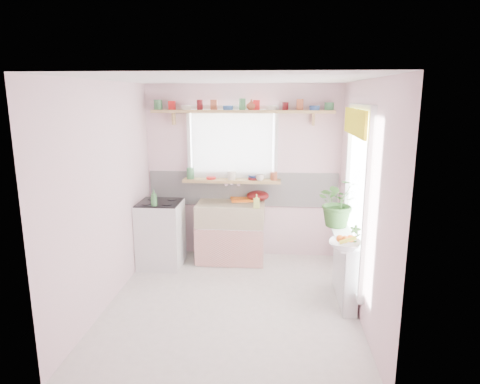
{
  "coord_description": "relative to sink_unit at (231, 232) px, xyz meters",
  "views": [
    {
      "loc": [
        0.48,
        -4.5,
        2.35
      ],
      "look_at": [
        0.05,
        0.55,
        1.19
      ],
      "focal_mm": 32.0,
      "sensor_mm": 36.0,
      "label": 1
    }
  ],
  "objects": [
    {
      "name": "sill_bowl",
      "position": [
        0.33,
        0.25,
        0.76
      ],
      "size": [
        0.23,
        0.23,
        0.06
      ],
      "primitive_type": "imported",
      "rotation": [
        0.0,
        0.0,
        0.14
      ],
      "color": "#3555AD",
      "rests_on": "windowsill"
    },
    {
      "name": "fruit_bowl",
      "position": [
        1.36,
        -1.49,
        0.38
      ],
      "size": [
        0.4,
        0.4,
        0.08
      ],
      "primitive_type": "imported",
      "rotation": [
        0.0,
        0.0,
        -0.22
      ],
      "color": "silver",
      "rests_on": "radiator_ledge"
    },
    {
      "name": "colander",
      "position": [
        0.37,
        0.21,
        0.49
      ],
      "size": [
        0.33,
        0.33,
        0.15
      ],
      "primitive_type": "ellipsoid",
      "rotation": [
        0.0,
        0.0,
        0.03
      ],
      "color": "#5C0F10",
      "rests_on": "sink_unit"
    },
    {
      "name": "sill_cup",
      "position": [
        0.41,
        0.13,
        0.77
      ],
      "size": [
        0.12,
        0.12,
        0.09
      ],
      "primitive_type": "imported",
      "rotation": [
        0.0,
        0.0,
        -0.04
      ],
      "color": "silver",
      "rests_on": "windowsill"
    },
    {
      "name": "soap_bottle_sink",
      "position": [
        0.37,
        -0.19,
        0.51
      ],
      "size": [
        0.09,
        0.09,
        0.19
      ],
      "primitive_type": "imported",
      "rotation": [
        0.0,
        0.0,
        0.05
      ],
      "color": "#CBD960",
      "rests_on": "sink_unit"
    },
    {
      "name": "shelf_crockery",
      "position": [
        0.13,
        0.18,
        1.76
      ],
      "size": [
        2.47,
        0.11,
        0.12
      ],
      "color": "#3F7F4C",
      "rests_on": "pine_shelf"
    },
    {
      "name": "radiator_ledge",
      "position": [
        1.45,
        -1.09,
        -0.03
      ],
      "size": [
        0.22,
        0.95,
        0.78
      ],
      "color": "white",
      "rests_on": "ground"
    },
    {
      "name": "dish_tray",
      "position": [
        0.16,
        0.21,
        0.44
      ],
      "size": [
        0.4,
        0.33,
        0.04
      ],
      "primitive_type": "cube",
      "rotation": [
        0.0,
        0.0,
        0.21
      ],
      "color": "orange",
      "rests_on": "sink_unit"
    },
    {
      "name": "sill_crockery",
      "position": [
        -0.0,
        0.19,
        0.78
      ],
      "size": [
        1.35,
        0.11,
        0.12
      ],
      "color": "#3F7F4C",
      "rests_on": "windowsill"
    },
    {
      "name": "cooker_bottle",
      "position": [
        -0.96,
        -0.46,
        0.59
      ],
      "size": [
        0.11,
        0.11,
        0.22
      ],
      "primitive_type": "imported",
      "rotation": [
        0.0,
        0.0,
        0.3
      ],
      "color": "#3A743C",
      "rests_on": "cooker"
    },
    {
      "name": "sink_unit",
      "position": [
        0.0,
        0.0,
        0.0
      ],
      "size": [
        0.95,
        0.65,
        1.11
      ],
      "color": "white",
      "rests_on": "ground"
    },
    {
      "name": "windowsill",
      "position": [
        -0.0,
        0.19,
        0.71
      ],
      "size": [
        1.4,
        0.22,
        0.04
      ],
      "primitive_type": "cube",
      "color": "tan",
      "rests_on": "room"
    },
    {
      "name": "fruit",
      "position": [
        1.37,
        -1.49,
        0.45
      ],
      "size": [
        0.2,
        0.14,
        0.1
      ],
      "color": "orange",
      "rests_on": "fruit_bowl"
    },
    {
      "name": "shelf_vase",
      "position": [
        0.27,
        0.18,
        1.78
      ],
      "size": [
        0.18,
        0.18,
        0.14
      ],
      "primitive_type": "imported",
      "rotation": [
        0.0,
        0.0,
        -0.43
      ],
      "color": "brown",
      "rests_on": "pine_shelf"
    },
    {
      "name": "herb_pot",
      "position": [
        1.48,
        -1.39,
        0.45
      ],
      "size": [
        0.13,
        0.1,
        0.22
      ],
      "primitive_type": "imported",
      "rotation": [
        0.0,
        0.0,
        -0.2
      ],
      "color": "#356026",
      "rests_on": "radiator_ledge"
    },
    {
      "name": "pine_shelf",
      "position": [
        0.15,
        0.18,
        1.69
      ],
      "size": [
        2.52,
        0.24,
        0.04
      ],
      "primitive_type": "cube",
      "color": "tan",
      "rests_on": "room"
    },
    {
      "name": "jade_plant",
      "position": [
        1.4,
        -0.69,
        0.65
      ],
      "size": [
        0.64,
        0.58,
        0.61
      ],
      "primitive_type": "imported",
      "rotation": [
        0.0,
        0.0,
        0.22
      ],
      "color": "#346126",
      "rests_on": "radiator_ledge"
    },
    {
      "name": "room",
      "position": [
        0.81,
        -0.43,
        0.94
      ],
      "size": [
        3.2,
        3.2,
        3.2
      ],
      "color": "white",
      "rests_on": "ground"
    },
    {
      "name": "cooker",
      "position": [
        -0.95,
        -0.24,
        0.03
      ],
      "size": [
        0.58,
        0.58,
        0.93
      ],
      "color": "white",
      "rests_on": "ground"
    }
  ]
}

